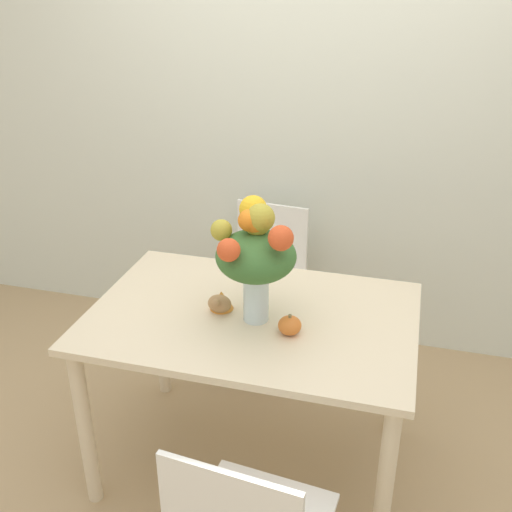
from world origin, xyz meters
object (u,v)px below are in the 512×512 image
(pumpkin, at_px, (290,325))
(dining_chair_near_window, at_px, (263,283))
(flower_vase, at_px, (255,252))
(turkey_figurine, at_px, (221,301))

(pumpkin, height_order, dining_chair_near_window, dining_chair_near_window)
(flower_vase, relative_size, dining_chair_near_window, 0.55)
(pumpkin, distance_m, dining_chair_near_window, 1.04)
(turkey_figurine, bearing_deg, dining_chair_near_window, 92.77)
(turkey_figurine, xyz_separation_m, dining_chair_near_window, (-0.04, 0.83, -0.35))
(pumpkin, height_order, turkey_figurine, pumpkin)
(flower_vase, height_order, turkey_figurine, flower_vase)
(dining_chair_near_window, bearing_deg, flower_vase, -71.66)
(flower_vase, distance_m, turkey_figurine, 0.29)
(dining_chair_near_window, bearing_deg, pumpkin, -63.96)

